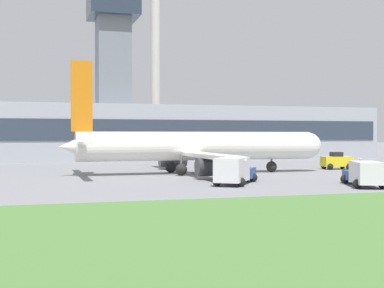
# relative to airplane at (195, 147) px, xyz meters

# --- Properties ---
(ground_plane) EXTENTS (400.00, 400.00, 0.00)m
(ground_plane) POSITION_rel_airplane_xyz_m (-1.29, -2.43, -2.62)
(ground_plane) COLOR gray
(terminal_building) EXTENTS (79.62, 13.68, 25.61)m
(terminal_building) POSITION_rel_airplane_xyz_m (-1.46, 31.28, 2.32)
(terminal_building) COLOR #9EA3AD
(terminal_building) RESTS_ON ground_plane
(smokestack_left) EXTENTS (3.69, 3.69, 32.86)m
(smokestack_left) POSITION_rel_airplane_xyz_m (3.40, 67.57, 13.96)
(smokestack_left) COLOR beige
(smokestack_left) RESTS_ON ground_plane
(smokestack_right) EXTENTS (2.33, 2.33, 43.40)m
(smokestack_right) POSITION_rel_airplane_xyz_m (10.95, 66.21, 19.17)
(smokestack_right) COLOR beige
(smokestack_right) RESTS_ON ground_plane
(airplane) EXTENTS (26.89, 26.08, 10.70)m
(airplane) POSITION_rel_airplane_xyz_m (0.00, 0.00, 0.00)
(airplane) COLOR white
(airplane) RESTS_ON ground_plane
(pushback_tug) EXTENTS (3.36, 2.59, 1.92)m
(pushback_tug) POSITION_rel_airplane_xyz_m (17.20, 2.18, -1.78)
(pushback_tug) COLOR yellow
(pushback_tug) RESTS_ON ground_plane
(baggage_truck) EXTENTS (5.21, 6.32, 2.10)m
(baggage_truck) POSITION_rel_airplane_xyz_m (-0.42, -11.90, -1.58)
(baggage_truck) COLOR #2D4C93
(baggage_truck) RESTS_ON ground_plane
(fuel_truck) EXTENTS (3.82, 6.24, 1.88)m
(fuel_truck) POSITION_rel_airplane_xyz_m (8.16, -16.28, -1.68)
(fuel_truck) COLOR #2D4C93
(fuel_truck) RESTS_ON ground_plane
(ground_crew_person) EXTENTS (0.53, 0.53, 1.70)m
(ground_crew_person) POSITION_rel_airplane_xyz_m (13.55, -7.79, -1.76)
(ground_crew_person) COLOR #23283D
(ground_crew_person) RESTS_ON ground_plane
(traffic_cone_near_nose) EXTENTS (0.63, 0.63, 0.61)m
(traffic_cone_near_nose) POSITION_rel_airplane_xyz_m (12.21, -9.62, -2.35)
(traffic_cone_near_nose) COLOR black
(traffic_cone_near_nose) RESTS_ON ground_plane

